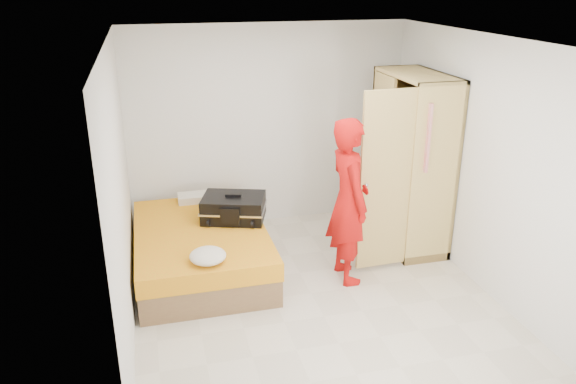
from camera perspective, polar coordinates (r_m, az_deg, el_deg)
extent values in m
plane|color=beige|center=(6.00, 2.35, -10.23)|extent=(4.00, 4.00, 0.00)
plane|color=white|center=(5.15, 2.80, 15.28)|extent=(4.00, 4.00, 0.00)
cube|color=white|center=(7.29, -2.01, 6.65)|extent=(3.60, 0.02, 2.60)
cube|color=white|center=(3.74, 11.52, -8.50)|extent=(3.60, 0.02, 2.60)
cube|color=white|center=(5.24, -16.66, -0.17)|extent=(0.02, 4.00, 2.60)
cube|color=white|center=(6.19, 18.75, 2.85)|extent=(0.02, 4.00, 2.60)
cube|color=brown|center=(6.45, -8.75, -6.56)|extent=(1.40, 2.00, 0.30)
cube|color=gold|center=(6.34, -8.88, -4.56)|extent=(1.42, 2.02, 0.20)
cube|color=#D1BA66|center=(6.98, 14.41, 3.17)|extent=(0.04, 1.20, 2.10)
cube|color=#D1BA66|center=(6.37, 14.70, 1.43)|extent=(0.58, 0.04, 2.10)
cube|color=#D1BA66|center=(7.35, 10.44, 4.41)|extent=(0.58, 0.04, 2.10)
cube|color=#D1BA66|center=(6.62, 13.13, 11.53)|extent=(0.58, 1.20, 0.04)
cube|color=#A67D47|center=(7.22, 11.80, -4.53)|extent=(0.58, 1.20, 0.10)
cube|color=#D1BA66|center=(7.00, 9.36, 3.63)|extent=(0.04, 0.59, 2.00)
cube|color=#D1BA66|center=(6.12, 9.86, 1.02)|extent=(0.59, 0.07, 2.00)
cylinder|color=#B2B2B7|center=(6.64, 13.01, 10.17)|extent=(0.02, 1.10, 0.02)
imported|color=#B8100B|center=(5.95, 6.16, -0.93)|extent=(0.45, 0.67, 1.80)
cube|color=black|center=(6.46, -5.54, -1.60)|extent=(0.81, 0.69, 0.28)
cube|color=black|center=(6.40, -5.59, -0.33)|extent=(0.18, 0.10, 0.03)
ellipsoid|color=silver|center=(5.56, -8.15, -6.44)|extent=(0.36, 0.36, 0.14)
cube|color=silver|center=(7.07, -9.11, -0.53)|extent=(0.50, 0.26, 0.09)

